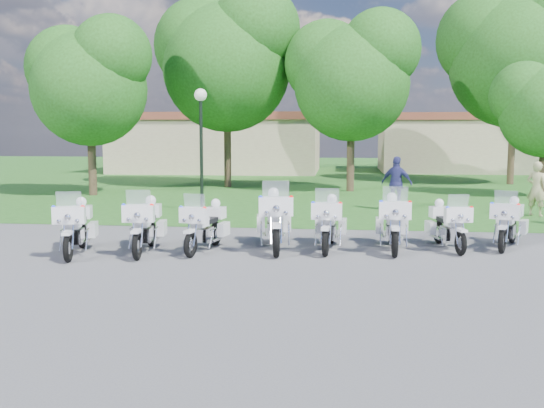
# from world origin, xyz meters

# --- Properties ---
(ground) EXTENTS (100.00, 100.00, 0.00)m
(ground) POSITION_xyz_m (0.00, 0.00, 0.00)
(ground) COLOR #535358
(ground) RESTS_ON ground
(grass_lawn) EXTENTS (100.00, 48.00, 0.01)m
(grass_lawn) POSITION_xyz_m (0.00, 27.00, 0.00)
(grass_lawn) COLOR #22571B
(grass_lawn) RESTS_ON ground
(motorcycle_0) EXTENTS (1.09, 2.26, 1.54)m
(motorcycle_0) POSITION_xyz_m (-3.49, -1.17, 0.65)
(motorcycle_0) COLOR black
(motorcycle_0) RESTS_ON ground
(motorcycle_1) EXTENTS (0.93, 2.31, 1.56)m
(motorcycle_1) POSITION_xyz_m (-1.95, -0.77, 0.65)
(motorcycle_1) COLOR black
(motorcycle_1) RESTS_ON ground
(motorcycle_2) EXTENTS (0.93, 2.14, 1.44)m
(motorcycle_2) POSITION_xyz_m (-0.57, -0.44, 0.60)
(motorcycle_2) COLOR black
(motorcycle_2) RESTS_ON ground
(motorcycle_3) EXTENTS (1.08, 2.58, 1.74)m
(motorcycle_3) POSITION_xyz_m (1.05, -0.03, 0.73)
(motorcycle_3) COLOR black
(motorcycle_3) RESTS_ON ground
(motorcycle_4) EXTENTS (0.84, 2.32, 1.56)m
(motorcycle_4) POSITION_xyz_m (2.38, 0.09, 0.65)
(motorcycle_4) COLOR black
(motorcycle_4) RESTS_ON ground
(motorcycle_5) EXTENTS (0.81, 2.39, 1.61)m
(motorcycle_5) POSITION_xyz_m (3.91, 0.19, 0.67)
(motorcycle_5) COLOR black
(motorcycle_5) RESTS_ON ground
(motorcycle_6) EXTENTS (0.92, 2.08, 1.41)m
(motorcycle_6) POSITION_xyz_m (5.26, 0.47, 0.59)
(motorcycle_6) COLOR black
(motorcycle_6) RESTS_ON ground
(motorcycle_7) EXTENTS (1.26, 2.06, 1.47)m
(motorcycle_7) POSITION_xyz_m (6.79, 0.82, 0.62)
(motorcycle_7) COLOR black
(motorcycle_7) RESTS_ON ground
(lamp_post) EXTENTS (0.44, 0.44, 4.34)m
(lamp_post) POSITION_xyz_m (-2.28, 6.53, 3.26)
(lamp_post) COLOR black
(lamp_post) RESTS_ON ground
(tree_0) EXTENTS (5.88, 5.02, 7.84)m
(tree_0) POSITION_xyz_m (-8.45, 11.46, 5.19)
(tree_0) COLOR #38281C
(tree_0) RESTS_ON ground
(tree_1) EXTENTS (7.51, 6.41, 10.01)m
(tree_1) POSITION_xyz_m (-3.18, 16.04, 6.63)
(tree_1) COLOR #38281C
(tree_1) RESTS_ON ground
(tree_2) EXTENTS (6.34, 5.41, 8.46)m
(tree_2) POSITION_xyz_m (3.04, 14.59, 5.60)
(tree_2) COLOR #38281C
(tree_2) RESTS_ON ground
(tree_4) EXTENTS (8.08, 6.89, 10.77)m
(tree_4) POSITION_xyz_m (11.69, 19.40, 7.13)
(tree_4) COLOR #38281C
(tree_4) RESTS_ON ground
(building_west) EXTENTS (14.56, 8.32, 4.10)m
(building_west) POSITION_xyz_m (-6.00, 28.00, 2.07)
(building_west) COLOR tan
(building_west) RESTS_ON ground
(building_east) EXTENTS (11.44, 7.28, 4.10)m
(building_east) POSITION_xyz_m (11.00, 30.00, 2.07)
(building_east) COLOR tan
(building_east) RESTS_ON ground
(bystander_a) EXTENTS (0.80, 0.77, 1.84)m
(bystander_a) POSITION_xyz_m (9.20, 6.62, 0.92)
(bystander_a) COLOR tan
(bystander_a) RESTS_ON ground
(bystander_c) EXTENTS (1.24, 0.88, 1.95)m
(bystander_c) POSITION_xyz_m (4.66, 7.64, 0.97)
(bystander_c) COLOR navy
(bystander_c) RESTS_ON ground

